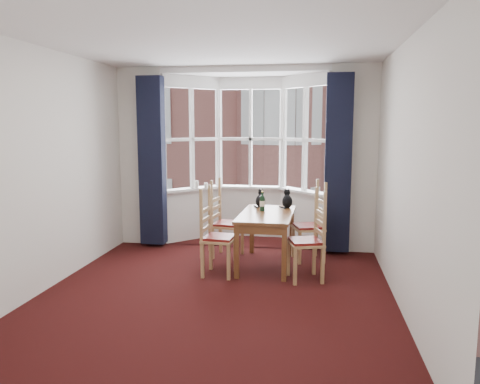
% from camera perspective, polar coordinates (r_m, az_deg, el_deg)
% --- Properties ---
extents(floor, '(4.50, 4.50, 0.00)m').
position_cam_1_polar(floor, '(5.37, -3.19, -12.75)').
color(floor, black).
rests_on(floor, ground).
extents(ceiling, '(4.50, 4.50, 0.00)m').
position_cam_1_polar(ceiling, '(5.09, -3.46, 18.14)').
color(ceiling, white).
rests_on(ceiling, floor).
extents(wall_left, '(0.00, 4.50, 4.50)m').
position_cam_1_polar(wall_left, '(5.81, -23.01, 2.42)').
color(wall_left, silver).
rests_on(wall_left, floor).
extents(wall_right, '(0.00, 4.50, 4.50)m').
position_cam_1_polar(wall_right, '(5.01, 19.63, 1.76)').
color(wall_right, silver).
rests_on(wall_right, floor).
extents(wall_near, '(4.00, 0.00, 4.00)m').
position_cam_1_polar(wall_near, '(2.91, -12.83, -2.40)').
color(wall_near, silver).
rests_on(wall_near, floor).
extents(wall_back_pier_left, '(0.70, 0.12, 2.80)m').
position_cam_1_polar(wall_back_pier_left, '(7.67, -11.84, 4.17)').
color(wall_back_pier_left, silver).
rests_on(wall_back_pier_left, floor).
extents(wall_back_pier_right, '(0.70, 0.12, 2.80)m').
position_cam_1_polar(wall_back_pier_right, '(7.19, 13.63, 3.85)').
color(wall_back_pier_right, silver).
rests_on(wall_back_pier_right, floor).
extents(bay_window, '(2.76, 0.94, 2.80)m').
position_cam_1_polar(bay_window, '(7.74, 1.04, 4.39)').
color(bay_window, white).
rests_on(bay_window, floor).
extents(curtain_left, '(0.38, 0.22, 2.60)m').
position_cam_1_polar(curtain_left, '(7.42, -10.66, 3.69)').
color(curtain_left, black).
rests_on(curtain_left, floor).
extents(curtain_right, '(0.38, 0.22, 2.60)m').
position_cam_1_polar(curtain_right, '(7.00, 11.85, 3.38)').
color(curtain_right, black).
rests_on(curtain_right, floor).
extents(dining_table, '(0.73, 1.32, 0.73)m').
position_cam_1_polar(dining_table, '(6.36, 3.27, -3.46)').
color(dining_table, brown).
rests_on(dining_table, floor).
extents(chair_left_near, '(0.43, 0.45, 0.92)m').
position_cam_1_polar(chair_left_near, '(6.03, -3.38, -5.68)').
color(chair_left_near, tan).
rests_on(chair_left_near, floor).
extents(chair_left_far, '(0.45, 0.47, 0.92)m').
position_cam_1_polar(chair_left_far, '(6.85, -2.24, -3.99)').
color(chair_left_far, tan).
rests_on(chair_left_far, floor).
extents(chair_right_near, '(0.50, 0.52, 0.92)m').
position_cam_1_polar(chair_right_near, '(5.89, 8.83, -6.11)').
color(chair_right_near, tan).
rests_on(chair_right_near, floor).
extents(chair_right_far, '(0.51, 0.52, 0.92)m').
position_cam_1_polar(chair_right_far, '(6.74, 9.06, -4.29)').
color(chair_right_far, tan).
rests_on(chair_right_far, floor).
extents(cat_left, '(0.14, 0.20, 0.27)m').
position_cam_1_polar(cat_left, '(6.78, 2.52, -0.97)').
color(cat_left, black).
rests_on(cat_left, dining_table).
extents(cat_right, '(0.17, 0.22, 0.28)m').
position_cam_1_polar(cat_right, '(6.74, 5.77, -1.03)').
color(cat_right, black).
rests_on(cat_right, dining_table).
extents(wine_bottle, '(0.07, 0.07, 0.28)m').
position_cam_1_polar(wine_bottle, '(6.48, 2.73, -1.25)').
color(wine_bottle, black).
rests_on(wine_bottle, dining_table).
extents(candle_tall, '(0.06, 0.06, 0.12)m').
position_cam_1_polar(candle_tall, '(7.80, -5.30, 0.92)').
color(candle_tall, white).
rests_on(candle_tall, bay_window).
extents(candle_short, '(0.06, 0.06, 0.09)m').
position_cam_1_polar(candle_short, '(7.80, -4.18, 0.80)').
color(candle_short, white).
rests_on(candle_short, bay_window).
extents(street, '(80.00, 80.00, 0.00)m').
position_cam_1_polar(street, '(38.00, 7.22, -3.80)').
color(street, '#333335').
rests_on(street, ground).
extents(tenement_building, '(18.40, 7.80, 15.20)m').
position_cam_1_polar(tenement_building, '(18.94, 5.82, 7.26)').
color(tenement_building, '#9E5C52').
rests_on(tenement_building, street).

